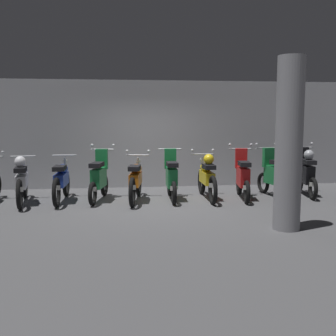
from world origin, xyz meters
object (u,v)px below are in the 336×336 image
(motorbike_slot_3, at_px, (99,178))
(motorbike_slot_9, at_px, (306,173))
(support_pillar, at_px, (289,144))
(motorbike_slot_4, at_px, (136,180))
(motorbike_slot_5, at_px, (171,177))
(motorbike_slot_1, at_px, (22,180))
(motorbike_slot_8, at_px, (274,175))
(motorbike_slot_7, at_px, (243,177))
(motorbike_slot_6, at_px, (207,177))
(motorbike_slot_2, at_px, (62,180))

(motorbike_slot_3, xyz_separation_m, motorbike_slot_9, (5.04, 0.02, 0.04))
(motorbike_slot_3, height_order, support_pillar, support_pillar)
(motorbike_slot_4, bearing_deg, motorbike_slot_5, 4.44)
(motorbike_slot_1, distance_m, motorbike_slot_8, 5.88)
(motorbike_slot_5, relative_size, motorbike_slot_7, 1.00)
(motorbike_slot_1, height_order, motorbike_slot_4, motorbike_slot_4)
(motorbike_slot_5, distance_m, motorbike_slot_7, 1.69)
(motorbike_slot_3, bearing_deg, support_pillar, -41.91)
(motorbike_slot_4, height_order, motorbike_slot_5, motorbike_slot_5)
(motorbike_slot_4, distance_m, motorbike_slot_6, 1.68)
(motorbike_slot_5, relative_size, motorbike_slot_8, 1.01)
(motorbike_slot_5, xyz_separation_m, motorbike_slot_7, (1.69, -0.10, 0.00))
(motorbike_slot_7, xyz_separation_m, support_pillar, (-0.07, -2.74, 0.93))
(motorbike_slot_3, xyz_separation_m, motorbike_slot_5, (1.68, -0.11, -0.00))
(motorbike_slot_6, height_order, support_pillar, support_pillar)
(motorbike_slot_1, bearing_deg, motorbike_slot_5, 0.80)
(motorbike_slot_2, height_order, support_pillar, support_pillar)
(motorbike_slot_1, distance_m, motorbike_slot_2, 0.86)
(motorbike_slot_2, bearing_deg, motorbike_slot_6, -2.15)
(motorbike_slot_6, relative_size, motorbike_slot_7, 1.16)
(motorbike_slot_5, distance_m, motorbike_slot_6, 0.84)
(motorbike_slot_7, height_order, motorbike_slot_9, same)
(motorbike_slot_8, xyz_separation_m, motorbike_slot_9, (0.85, 0.11, 0.04))
(motorbike_slot_5, xyz_separation_m, support_pillar, (1.62, -2.84, 0.94))
(motorbike_slot_6, bearing_deg, motorbike_slot_9, 3.58)
(motorbike_slot_8, distance_m, support_pillar, 3.14)
(motorbike_slot_6, relative_size, motorbike_slot_9, 1.17)
(motorbike_slot_3, xyz_separation_m, motorbike_slot_7, (3.36, -0.22, 0.00))
(motorbike_slot_8, bearing_deg, motorbike_slot_1, -179.34)
(motorbike_slot_6, xyz_separation_m, support_pillar, (0.78, -2.82, 0.93))
(motorbike_slot_5, bearing_deg, motorbike_slot_2, 177.71)
(motorbike_slot_5, xyz_separation_m, motorbike_slot_6, (0.84, -0.03, 0.00))
(motorbike_slot_1, xyz_separation_m, support_pillar, (4.98, -2.79, 0.94))
(motorbike_slot_2, relative_size, motorbike_slot_8, 1.17)
(motorbike_slot_3, bearing_deg, motorbike_slot_2, -179.23)
(motorbike_slot_1, distance_m, support_pillar, 5.79)
(motorbike_slot_9, bearing_deg, motorbike_slot_2, -179.69)
(motorbike_slot_7, bearing_deg, motorbike_slot_1, 179.35)
(motorbike_slot_6, bearing_deg, motorbike_slot_1, -179.70)
(motorbike_slot_3, bearing_deg, motorbike_slot_8, -1.25)
(motorbike_slot_6, xyz_separation_m, motorbike_slot_7, (0.85, -0.08, -0.00))
(motorbike_slot_1, xyz_separation_m, motorbike_slot_4, (2.53, -0.02, -0.03))
(motorbike_slot_2, distance_m, motorbike_slot_9, 5.89)
(motorbike_slot_4, height_order, support_pillar, support_pillar)
(motorbike_slot_9, bearing_deg, motorbike_slot_4, -177.31)
(motorbike_slot_4, bearing_deg, motorbike_slot_8, 1.47)
(motorbike_slot_8, bearing_deg, motorbike_slot_6, -178.43)
(motorbike_slot_7, bearing_deg, support_pillar, -91.49)
(motorbike_slot_1, height_order, motorbike_slot_9, motorbike_slot_9)
(motorbike_slot_8, bearing_deg, motorbike_slot_3, 178.75)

